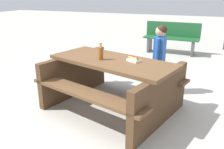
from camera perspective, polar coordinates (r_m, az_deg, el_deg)
The scene contains 6 objects.
ground_plane at distance 3.61m, azimuth 0.00°, elevation -7.88°, with size 30.00×30.00×0.00m, color #B7B2A8.
picnic_table at distance 3.42m, azimuth 0.00°, elevation -1.27°, with size 2.12×1.85×0.75m.
soda_bottle at distance 3.30m, azimuth -2.73°, elevation 5.45°, with size 0.07×0.07×0.24m.
hotdog_tray at distance 3.24m, azimuth 5.26°, elevation 3.68°, with size 0.21×0.18×0.08m.
child_in_coat at distance 3.96m, azimuth 11.48°, elevation 5.72°, with size 0.19×0.28×1.16m.
park_bench_near at distance 6.85m, azimuth 14.23°, elevation 8.78°, with size 1.52×0.47×0.85m.
Camera 1 is at (1.17, -2.98, 1.66)m, focal length 37.75 mm.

